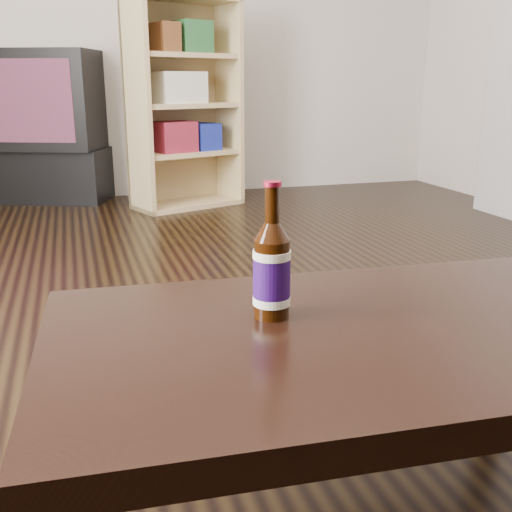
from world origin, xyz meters
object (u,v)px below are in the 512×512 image
object	(u,v)px
tv_stand	(44,174)
beer_bottle	(272,271)
coffee_table	(358,355)
bookshelf	(182,101)
tv	(36,100)

from	to	relation	value
tv_stand	beer_bottle	size ratio (longest dim) A/B	3.73
coffee_table	beer_bottle	distance (m)	0.22
tv_stand	bookshelf	bearing A→B (deg)	-7.73
tv_stand	bookshelf	distance (m)	1.20
tv_stand	beer_bottle	world-z (taller)	beer_bottle
tv_stand	coffee_table	bearing A→B (deg)	-58.45
bookshelf	coffee_table	world-z (taller)	bookshelf
tv_stand	coffee_table	world-z (taller)	coffee_table
coffee_table	tv_stand	bearing A→B (deg)	100.14
bookshelf	beer_bottle	world-z (taller)	bookshelf
coffee_table	beer_bottle	size ratio (longest dim) A/B	4.55
tv_stand	tv	world-z (taller)	tv
tv	beer_bottle	world-z (taller)	tv
beer_bottle	tv	bearing A→B (deg)	98.35
bookshelf	coffee_table	bearing A→B (deg)	-115.25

